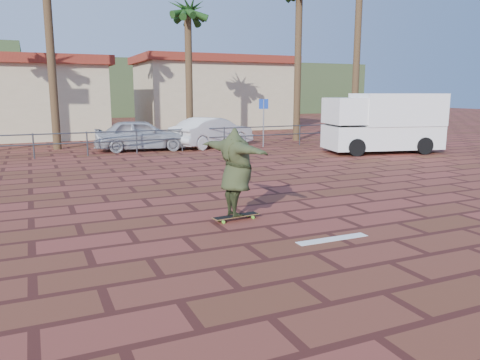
% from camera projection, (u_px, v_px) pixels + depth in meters
% --- Properties ---
extents(ground, '(120.00, 120.00, 0.00)m').
position_uv_depth(ground, '(266.00, 226.00, 9.06)').
color(ground, maroon).
rests_on(ground, ground).
extents(paint_stripe, '(1.40, 0.22, 0.01)m').
position_uv_depth(paint_stripe, '(332.00, 239.00, 8.27)').
color(paint_stripe, white).
rests_on(paint_stripe, ground).
extents(guardrail, '(24.06, 0.06, 1.00)m').
position_uv_depth(guardrail, '(136.00, 137.00, 19.71)').
color(guardrail, '#47494F').
rests_on(guardrail, ground).
extents(palm_center, '(2.40, 2.40, 7.75)m').
position_uv_depth(palm_center, '(188.00, 14.00, 23.20)').
color(palm_center, brown).
rests_on(palm_center, ground).
extents(building_east, '(10.60, 6.60, 5.00)m').
position_uv_depth(building_east, '(213.00, 93.00, 33.34)').
color(building_east, beige).
rests_on(building_east, ground).
extents(hill_front, '(70.00, 18.00, 6.00)m').
position_uv_depth(hill_front, '(67.00, 88.00, 53.40)').
color(hill_front, '#384C28').
rests_on(hill_front, ground).
extents(longboard, '(1.02, 0.34, 0.10)m').
position_uv_depth(longboard, '(236.00, 216.00, 9.49)').
color(longboard, olive).
rests_on(longboard, ground).
extents(skateboarder, '(0.98, 2.25, 1.77)m').
position_uv_depth(skateboarder, '(236.00, 172.00, 9.32)').
color(skateboarder, '#343C20').
rests_on(skateboarder, longboard).
extents(campervan, '(5.16, 3.03, 2.51)m').
position_uv_depth(campervan, '(384.00, 122.00, 19.98)').
color(campervan, white).
rests_on(campervan, ground).
extents(car_silver, '(4.27, 2.23, 1.39)m').
position_uv_depth(car_silver, '(141.00, 135.00, 20.78)').
color(car_silver, '#ADAFB5').
rests_on(car_silver, ground).
extents(car_white, '(4.47, 3.01, 1.39)m').
position_uv_depth(car_white, '(213.00, 132.00, 22.13)').
color(car_white, silver).
rests_on(car_white, ground).
extents(street_sign, '(0.46, 0.08, 2.25)m').
position_uv_depth(street_sign, '(264.00, 114.00, 21.95)').
color(street_sign, gray).
rests_on(street_sign, ground).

